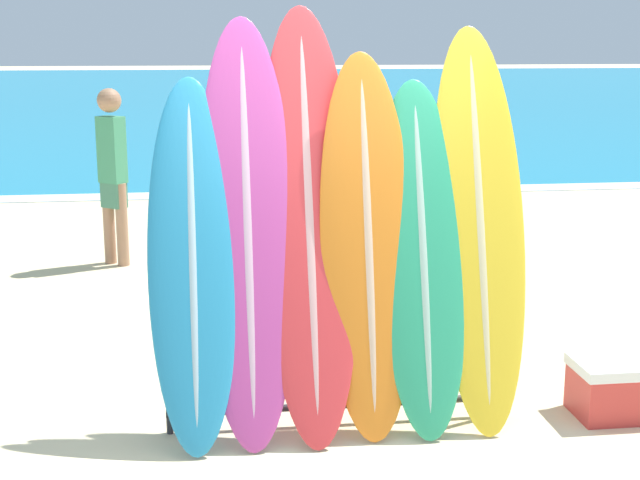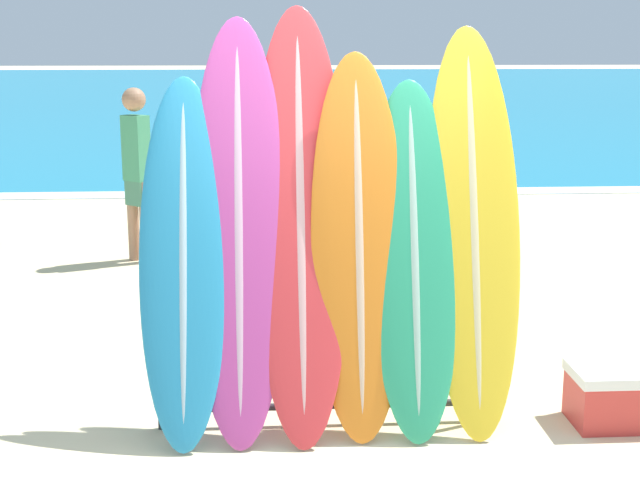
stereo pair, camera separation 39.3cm
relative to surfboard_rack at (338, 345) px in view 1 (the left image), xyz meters
name	(u,v)px [view 1 (the left image)]	position (x,y,z in m)	size (l,w,h in m)	color
ground_plane	(342,443)	(-0.01, -0.26, -0.50)	(160.00, 160.00, 0.00)	beige
ocean_water	(218,90)	(-0.01, 37.58, -0.50)	(120.00, 60.00, 0.01)	teal
surfboard_rack	(338,345)	(0.00, 0.00, 0.00)	(2.03, 0.04, 0.94)	#28282D
surfboard_slot_0	(193,262)	(-0.83, 0.00, 0.53)	(0.51, 0.83, 2.07)	teal
surfboard_slot_1	(248,228)	(-0.52, 0.07, 0.70)	(0.56, 0.90, 2.41)	#B23D8E
surfboard_slot_2	(309,221)	(-0.16, 0.09, 0.73)	(0.57, 0.96, 2.48)	red
surfboard_slot_3	(368,244)	(0.18, 0.02, 0.60)	(0.56, 0.72, 2.21)	orange
surfboard_slot_4	(422,257)	(0.50, -0.01, 0.52)	(0.53, 0.73, 2.05)	#289E70
surfboard_slot_5	(479,227)	(0.85, 0.05, 0.67)	(0.55, 0.80, 2.36)	yellow
person_near_water	(437,198)	(1.38, 2.98, 0.33)	(0.23, 0.26, 1.53)	beige
person_mid_beach	(113,170)	(-1.67, 4.19, 0.48)	(0.31, 0.30, 1.80)	#A87A5B
person_far_left	(326,144)	(0.85, 6.67, 0.43)	(0.23, 0.28, 1.71)	#A87A5B
cooler_box	(620,388)	(1.74, -0.09, -0.33)	(0.58, 0.39, 0.35)	red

